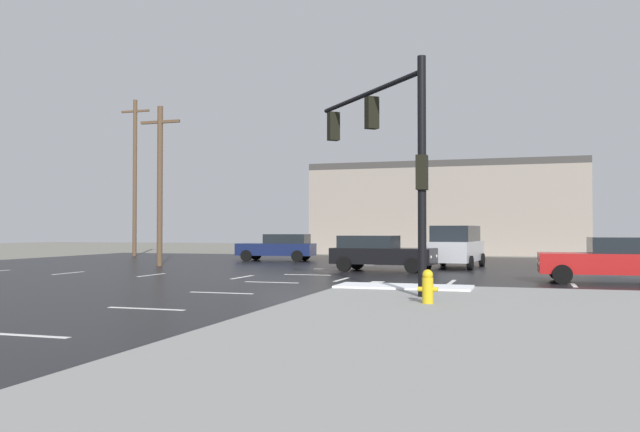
{
  "coord_description": "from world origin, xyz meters",
  "views": [
    {
      "loc": [
        8.39,
        -23.42,
        1.86
      ],
      "look_at": [
        -1.77,
        9.45,
        2.58
      ],
      "focal_mm": 36.85,
      "sensor_mm": 36.0,
      "label": 1
    }
  ],
  "objects_px": {
    "sedan_navy": "(279,247)",
    "utility_pole_far": "(160,182)",
    "fire_hydrant": "(428,286)",
    "sedan_red": "(613,259)",
    "utility_pole_distant": "(135,175)",
    "suv_silver": "(456,246)",
    "traffic_signal_mast": "(389,143)",
    "sedan_black": "(379,252)"
  },
  "relations": [
    {
      "from": "sedan_navy",
      "to": "utility_pole_far",
      "type": "distance_m",
      "value": 8.61
    },
    {
      "from": "suv_silver",
      "to": "utility_pole_far",
      "type": "xyz_separation_m",
      "value": [
        -14.46,
        -2.98,
        3.18
      ]
    },
    {
      "from": "sedan_black",
      "to": "utility_pole_distant",
      "type": "bearing_deg",
      "value": 154.84
    },
    {
      "from": "traffic_signal_mast",
      "to": "utility_pole_distant",
      "type": "xyz_separation_m",
      "value": [
        -22.3,
        21.66,
        1.38
      ]
    },
    {
      "from": "utility_pole_distant",
      "to": "utility_pole_far",
      "type": "bearing_deg",
      "value": -51.82
    },
    {
      "from": "sedan_red",
      "to": "utility_pole_distant",
      "type": "relative_size",
      "value": 0.42
    },
    {
      "from": "sedan_red",
      "to": "traffic_signal_mast",
      "type": "bearing_deg",
      "value": 42.41
    },
    {
      "from": "sedan_red",
      "to": "suv_silver",
      "type": "bearing_deg",
      "value": -53.49
    },
    {
      "from": "traffic_signal_mast",
      "to": "fire_hydrant",
      "type": "bearing_deg",
      "value": 167.02
    },
    {
      "from": "sedan_black",
      "to": "sedan_red",
      "type": "xyz_separation_m",
      "value": [
        9.04,
        -4.04,
        0.0
      ]
    },
    {
      "from": "fire_hydrant",
      "to": "utility_pole_distant",
      "type": "xyz_separation_m",
      "value": [
        -23.76,
        24.49,
        5.17
      ]
    },
    {
      "from": "suv_silver",
      "to": "traffic_signal_mast",
      "type": "bearing_deg",
      "value": -176.22
    },
    {
      "from": "fire_hydrant",
      "to": "sedan_navy",
      "type": "xyz_separation_m",
      "value": [
        -11.6,
        20.8,
        0.32
      ]
    },
    {
      "from": "suv_silver",
      "to": "sedan_navy",
      "type": "distance_m",
      "value": 11.34
    },
    {
      "from": "traffic_signal_mast",
      "to": "utility_pole_distant",
      "type": "distance_m",
      "value": 31.12
    },
    {
      "from": "utility_pole_far",
      "to": "utility_pole_distant",
      "type": "bearing_deg",
      "value": 128.18
    },
    {
      "from": "sedan_red",
      "to": "utility_pole_distant",
      "type": "height_order",
      "value": "utility_pole_distant"
    },
    {
      "from": "traffic_signal_mast",
      "to": "sedan_black",
      "type": "height_order",
      "value": "traffic_signal_mast"
    },
    {
      "from": "fire_hydrant",
      "to": "sedan_navy",
      "type": "height_order",
      "value": "sedan_navy"
    },
    {
      "from": "sedan_red",
      "to": "utility_pole_far",
      "type": "xyz_separation_m",
      "value": [
        -20.51,
        4.73,
        3.42
      ]
    },
    {
      "from": "sedan_red",
      "to": "fire_hydrant",
      "type": "bearing_deg",
      "value": 59.32
    },
    {
      "from": "sedan_black",
      "to": "traffic_signal_mast",
      "type": "bearing_deg",
      "value": -71.99
    },
    {
      "from": "traffic_signal_mast",
      "to": "sedan_red",
      "type": "xyz_separation_m",
      "value": [
        6.55,
        6.33,
        -3.47
      ]
    },
    {
      "from": "fire_hydrant",
      "to": "suv_silver",
      "type": "relative_size",
      "value": 0.16
    },
    {
      "from": "traffic_signal_mast",
      "to": "sedan_red",
      "type": "relative_size",
      "value": 1.36
    },
    {
      "from": "fire_hydrant",
      "to": "sedan_black",
      "type": "relative_size",
      "value": 0.17
    },
    {
      "from": "utility_pole_far",
      "to": "utility_pole_distant",
      "type": "relative_size",
      "value": 0.74
    },
    {
      "from": "sedan_navy",
      "to": "utility_pole_far",
      "type": "height_order",
      "value": "utility_pole_far"
    },
    {
      "from": "traffic_signal_mast",
      "to": "sedan_navy",
      "type": "height_order",
      "value": "traffic_signal_mast"
    },
    {
      "from": "sedan_navy",
      "to": "sedan_red",
      "type": "height_order",
      "value": "same"
    },
    {
      "from": "sedan_red",
      "to": "utility_pole_far",
      "type": "height_order",
      "value": "utility_pole_far"
    },
    {
      "from": "fire_hydrant",
      "to": "sedan_red",
      "type": "distance_m",
      "value": 10.49
    },
    {
      "from": "traffic_signal_mast",
      "to": "fire_hydrant",
      "type": "relative_size",
      "value": 7.85
    },
    {
      "from": "suv_silver",
      "to": "utility_pole_far",
      "type": "distance_m",
      "value": 15.11
    },
    {
      "from": "sedan_navy",
      "to": "utility_pole_distant",
      "type": "bearing_deg",
      "value": -21.45
    },
    {
      "from": "fire_hydrant",
      "to": "suv_silver",
      "type": "distance_m",
      "value": 16.91
    },
    {
      "from": "traffic_signal_mast",
      "to": "sedan_navy",
      "type": "xyz_separation_m",
      "value": [
        -10.14,
        17.97,
        -3.47
      ]
    },
    {
      "from": "fire_hydrant",
      "to": "sedan_red",
      "type": "bearing_deg",
      "value": 60.95
    },
    {
      "from": "sedan_red",
      "to": "sedan_navy",
      "type": "bearing_deg",
      "value": -36.52
    },
    {
      "from": "traffic_signal_mast",
      "to": "sedan_navy",
      "type": "relative_size",
      "value": 1.34
    },
    {
      "from": "traffic_signal_mast",
      "to": "suv_silver",
      "type": "distance_m",
      "value": 14.42
    },
    {
      "from": "traffic_signal_mast",
      "to": "utility_pole_far",
      "type": "height_order",
      "value": "utility_pole_far"
    }
  ]
}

